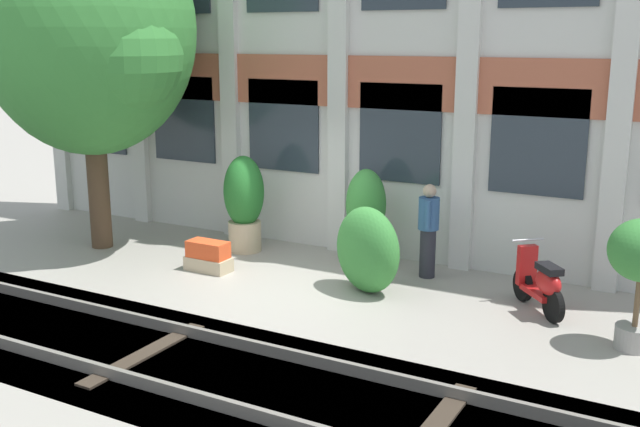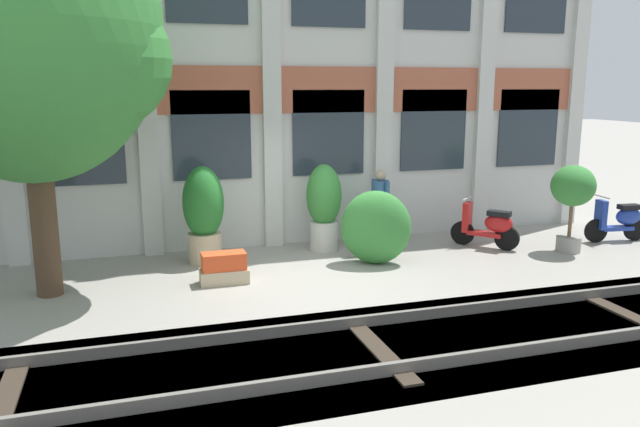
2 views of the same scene
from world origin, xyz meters
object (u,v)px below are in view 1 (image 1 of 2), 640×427
at_px(potted_plant_ribbed_drum, 366,215).
at_px(scooter_near_curb, 541,283).
at_px(potted_plant_stone_basin, 244,199).
at_px(broadleaf_tree, 88,34).
at_px(resident_by_doorway, 428,228).
at_px(topiary_hedge, 368,250).
at_px(potted_plant_square_trough, 208,257).

xyz_separation_m(potted_plant_ribbed_drum, scooter_near_curb, (3.17, -0.83, -0.47)).
relative_size(potted_plant_stone_basin, scooter_near_curb, 1.62).
xyz_separation_m(broadleaf_tree, scooter_near_curb, (8.04, 0.47, -3.47)).
distance_m(potted_plant_ribbed_drum, resident_by_doorway, 1.16).
distance_m(resident_by_doorway, topiary_hedge, 1.27).
relative_size(broadleaf_tree, potted_plant_stone_basin, 3.52).
relative_size(broadleaf_tree, potted_plant_square_trough, 7.85).
distance_m(potted_plant_stone_basin, resident_by_doorway, 3.52).
height_order(broadleaf_tree, scooter_near_curb, broadleaf_tree).
distance_m(broadleaf_tree, topiary_hedge, 6.36).
height_order(potted_plant_stone_basin, scooter_near_curb, potted_plant_stone_basin).
bearing_deg(potted_plant_ribbed_drum, potted_plant_square_trough, -145.11).
bearing_deg(potted_plant_square_trough, potted_plant_ribbed_drum, 34.89).
bearing_deg(scooter_near_curb, potted_plant_square_trough, 56.40).
bearing_deg(topiary_hedge, scooter_near_curb, 8.12).
bearing_deg(resident_by_doorway, broadleaf_tree, -4.10).
distance_m(potted_plant_stone_basin, scooter_near_curb, 5.58).
bearing_deg(potted_plant_stone_basin, broadleaf_tree, -156.97).
relative_size(broadleaf_tree, scooter_near_curb, 5.70).
distance_m(broadleaf_tree, resident_by_doorway, 6.88).
bearing_deg(broadleaf_tree, potted_plant_stone_basin, 23.03).
bearing_deg(topiary_hedge, broadleaf_tree, -178.92).
bearing_deg(broadleaf_tree, potted_plant_ribbed_drum, 14.95).
distance_m(broadleaf_tree, potted_plant_ribbed_drum, 5.87).
height_order(potted_plant_stone_basin, topiary_hedge, potted_plant_stone_basin).
height_order(scooter_near_curb, resident_by_doorway, resident_by_doorway).
distance_m(broadleaf_tree, potted_plant_stone_basin, 4.01).
relative_size(potted_plant_square_trough, resident_by_doorway, 0.51).
bearing_deg(potted_plant_stone_basin, potted_plant_square_trough, -83.56).
bearing_deg(scooter_near_curb, broadleaf_tree, 52.26).
xyz_separation_m(broadleaf_tree, topiary_hedge, (5.48, 0.10, -3.23)).
bearing_deg(resident_by_doorway, potted_plant_stone_basin, -12.99).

